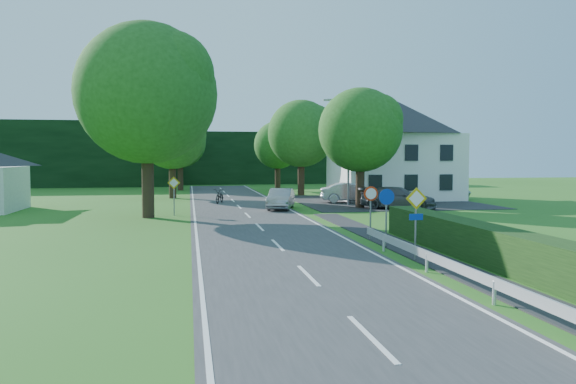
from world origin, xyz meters
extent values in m
plane|color=#2A611B|center=(0.00, 0.00, 0.00)|extent=(160.00, 160.00, 0.00)
cube|color=#343436|center=(0.00, 20.00, 0.02)|extent=(7.00, 80.00, 0.04)
cube|color=#27272A|center=(4.95, 2.00, 0.02)|extent=(1.50, 44.00, 0.04)
cube|color=#27272A|center=(12.00, 33.00, 0.02)|extent=(14.00, 16.00, 0.04)
cube|color=white|center=(-3.25, 20.00, 0.04)|extent=(0.12, 80.00, 0.01)
cube|color=white|center=(3.25, 20.00, 0.04)|extent=(0.12, 80.00, 0.01)
cube|color=black|center=(8.00, 66.00, 3.50)|extent=(30.00, 5.00, 7.00)
cube|color=white|center=(14.00, 36.00, 2.80)|extent=(10.00, 8.00, 5.60)
pyramid|color=#222327|center=(14.00, 36.00, 7.10)|extent=(10.60, 8.40, 3.00)
cylinder|color=gray|center=(8.20, 30.00, 4.00)|extent=(0.16, 0.16, 8.00)
cylinder|color=gray|center=(7.40, 30.00, 7.90)|extent=(1.70, 0.10, 0.10)
cube|color=gray|center=(6.50, 30.00, 7.85)|extent=(0.50, 0.18, 0.12)
cylinder|color=gray|center=(4.30, 8.00, 1.20)|extent=(0.07, 0.07, 2.40)
cube|color=gold|center=(4.30, 7.97, 2.20)|extent=(0.78, 0.04, 0.78)
cube|color=white|center=(4.30, 7.97, 2.20)|extent=(0.57, 0.05, 0.57)
cube|color=#0B34AD|center=(4.30, 7.97, 1.55)|extent=(0.50, 0.04, 0.22)
cylinder|color=gray|center=(4.30, 11.00, 1.10)|extent=(0.07, 0.07, 2.20)
cylinder|color=#0B34AD|center=(4.30, 10.97, 2.05)|extent=(0.64, 0.04, 0.64)
cylinder|color=gray|center=(4.30, 13.00, 1.10)|extent=(0.07, 0.07, 2.20)
cylinder|color=red|center=(4.30, 12.97, 2.05)|extent=(0.64, 0.04, 0.64)
cylinder|color=white|center=(4.30, 12.95, 2.05)|extent=(0.48, 0.04, 0.48)
cylinder|color=gray|center=(-4.50, 25.00, 1.10)|extent=(0.07, 0.07, 2.20)
cube|color=gold|center=(-4.50, 24.97, 2.05)|extent=(0.78, 0.04, 0.78)
cube|color=white|center=(-4.50, 24.97, 2.05)|extent=(0.57, 0.05, 0.57)
imported|color=#9D9EA2|center=(2.70, 27.70, 0.75)|extent=(2.68, 4.59, 1.43)
imported|color=black|center=(-1.20, 33.45, 0.60)|extent=(1.30, 2.25, 1.12)
imported|color=#B3B2B7|center=(9.09, 32.35, 0.83)|extent=(4.95, 2.28, 1.57)
imported|color=#4B4A4F|center=(10.79, 26.50, 0.80)|extent=(5.60, 4.58, 1.53)
imported|color=silver|center=(17.43, 34.00, 0.80)|extent=(5.88, 3.61, 1.52)
imported|color=#A70D11|center=(11.54, 35.00, 0.98)|extent=(2.30, 2.33, 1.88)
camera|label=1|loc=(-3.56, -10.58, 3.66)|focal=35.00mm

